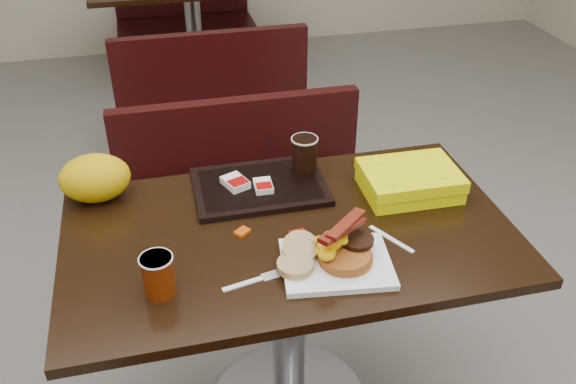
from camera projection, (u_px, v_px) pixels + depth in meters
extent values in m
cube|color=white|center=(336.00, 264.00, 1.53)|extent=(0.29, 0.24, 0.02)
cylinder|color=#964419|center=(346.00, 256.00, 1.52)|extent=(0.17, 0.17, 0.03)
cylinder|color=black|center=(357.00, 240.00, 1.54)|extent=(0.09, 0.09, 0.01)
ellipsoid|color=#E8AC04|center=(331.00, 243.00, 1.50)|extent=(0.11, 0.10, 0.05)
cylinder|color=tan|center=(295.00, 265.00, 1.50)|extent=(0.10, 0.10, 0.02)
cylinder|color=tan|center=(300.00, 248.00, 1.53)|extent=(0.11, 0.11, 0.05)
cylinder|color=#912A05|center=(158.00, 275.00, 1.43)|extent=(0.09, 0.09, 0.10)
cube|color=white|center=(391.00, 239.00, 1.62)|extent=(0.08, 0.14, 0.00)
cube|color=#BA4007|center=(242.00, 232.00, 1.64)|extent=(0.05, 0.05, 0.01)
cube|color=#8C0504|center=(298.00, 234.00, 1.63)|extent=(0.05, 0.04, 0.01)
cube|color=black|center=(260.00, 187.00, 1.82)|extent=(0.39, 0.28, 0.02)
cube|color=silver|center=(235.00, 182.00, 1.80)|extent=(0.08, 0.10, 0.02)
cube|color=silver|center=(263.00, 186.00, 1.79)|extent=(0.05, 0.07, 0.02)
cylinder|color=black|center=(304.00, 154.00, 1.86)|extent=(0.10, 0.10, 0.10)
cube|color=#E0E403|center=(410.00, 181.00, 1.80)|extent=(0.28, 0.21, 0.07)
ellipsoid|color=#DDC107|center=(95.00, 178.00, 1.75)|extent=(0.22, 0.18, 0.14)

